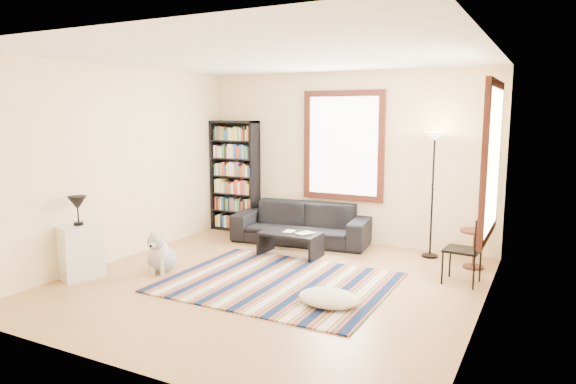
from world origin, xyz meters
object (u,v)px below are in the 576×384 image
at_px(bookshelf, 235,176).
at_px(floor_lamp, 432,196).
at_px(dog, 162,251).
at_px(white_cabinet, 80,251).
at_px(sofa, 302,223).
at_px(side_table, 474,249).
at_px(folding_chair, 462,250).
at_px(floor_cushion, 329,298).
at_px(coffee_table, 291,244).

relative_size(bookshelf, floor_lamp, 1.08).
xyz_separation_m(bookshelf, dog, (0.50, -2.57, -0.72)).
distance_m(white_cabinet, dog, 1.04).
height_order(white_cabinet, dog, white_cabinet).
xyz_separation_m(sofa, bookshelf, (-1.48, 0.27, 0.67)).
height_order(sofa, floor_lamp, floor_lamp).
xyz_separation_m(side_table, folding_chair, (-0.05, -0.74, 0.16)).
height_order(floor_lamp, side_table, floor_lamp).
distance_m(side_table, dog, 4.29).
relative_size(floor_cushion, dog, 1.26).
relative_size(floor_lamp, side_table, 3.44).
xyz_separation_m(side_table, dog, (-3.73, -2.11, 0.01)).
xyz_separation_m(sofa, dog, (-0.98, -2.30, -0.05)).
bearing_deg(floor_lamp, sofa, -177.26).
height_order(coffee_table, floor_lamp, floor_lamp).
height_order(folding_chair, white_cabinet, folding_chair).
relative_size(floor_cushion, side_table, 1.31).
bearing_deg(sofa, bookshelf, 162.61).
distance_m(floor_cushion, white_cabinet, 3.33).
distance_m(coffee_table, side_table, 2.62).
bearing_deg(dog, floor_cushion, -20.16).
xyz_separation_m(bookshelf, floor_lamp, (3.58, -0.17, -0.07)).
relative_size(coffee_table, side_table, 1.67).
relative_size(folding_chair, dog, 1.53).
xyz_separation_m(sofa, side_table, (2.75, -0.19, -0.06)).
xyz_separation_m(folding_chair, dog, (-3.68, -1.37, -0.15)).
bearing_deg(bookshelf, folding_chair, -16.04).
distance_m(sofa, dog, 2.50).
bearing_deg(sofa, side_table, -10.98).
bearing_deg(coffee_table, sofa, 104.67).
bearing_deg(floor_lamp, folding_chair, -59.42).
xyz_separation_m(floor_cushion, dog, (-2.50, 0.12, 0.19)).
xyz_separation_m(bookshelf, white_cabinet, (-0.26, -3.26, -0.65)).
height_order(sofa, folding_chair, folding_chair).
bearing_deg(dog, sofa, 49.56).
xyz_separation_m(sofa, floor_lamp, (2.09, 0.10, 0.60)).
bearing_deg(floor_cushion, folding_chair, 51.61).
height_order(bookshelf, side_table, bookshelf).
height_order(floor_cushion, floor_lamp, floor_lamp).
relative_size(floor_lamp, folding_chair, 2.16).
distance_m(floor_lamp, white_cabinet, 4.96).
distance_m(sofa, coffee_table, 0.85).
bearing_deg(side_table, dog, -150.50).
xyz_separation_m(coffee_table, floor_cushion, (1.31, -1.61, -0.09)).
xyz_separation_m(sofa, floor_cushion, (1.52, -2.42, -0.24)).
relative_size(bookshelf, dog, 3.56).
height_order(sofa, coffee_table, sofa).
height_order(floor_lamp, folding_chair, floor_lamp).
xyz_separation_m(floor_cushion, floor_lamp, (0.57, 2.52, 0.84)).
bearing_deg(bookshelf, dog, -78.97).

